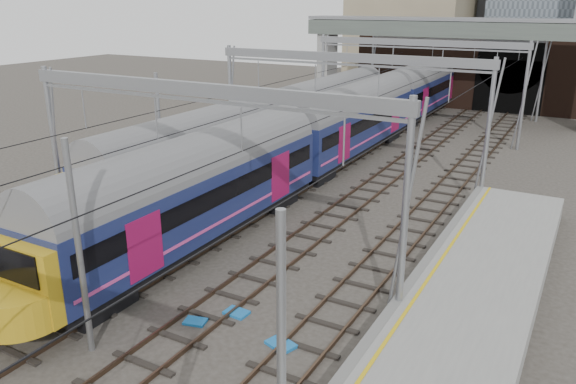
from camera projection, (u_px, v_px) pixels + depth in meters
The scene contains 9 objects.
tracks at pixel (288, 219), 28.85m from camera, with size 14.40×80.00×0.22m.
overhead_line at pixel (343, 77), 32.10m from camera, with size 16.80×80.00×8.00m.
retaining_wall at pixel (475, 66), 57.37m from camera, with size 28.00×2.75×9.00m.
overbridge at pixel (449, 40), 52.16m from camera, with size 28.00×3.00×9.25m.
train_main at pixel (394, 102), 47.06m from camera, with size 3.10×71.67×5.24m.
train_second at pixel (277, 125), 38.48m from camera, with size 2.97×34.29×5.05m.
equip_cover_a at pixel (195, 321), 19.61m from camera, with size 0.76×0.54×0.09m, color #186AB6.
equip_cover_b at pixel (237, 313), 20.16m from camera, with size 0.85×0.60×0.10m, color #186AB6.
equip_cover_c at pixel (281, 344), 18.29m from camera, with size 0.93×0.66×0.11m, color #186AB6.
Camera 1 is at (13.05, -8.46, 10.66)m, focal length 35.00 mm.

